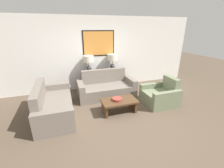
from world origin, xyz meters
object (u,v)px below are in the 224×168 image
(table_lamp_left, at_px, (88,61))
(couch_by_back_wall, at_px, (106,88))
(table_lamp_right, at_px, (112,59))
(couch_by_side, at_px, (53,105))
(coffee_table, at_px, (119,103))
(console_table, at_px, (101,80))
(decorative_bowl, at_px, (117,99))
(armchair_near_back_wall, at_px, (161,95))

(table_lamp_left, relative_size, couch_by_back_wall, 0.31)
(table_lamp_right, xyz_separation_m, couch_by_side, (-2.15, -1.43, -0.84))
(table_lamp_left, height_order, couch_by_back_wall, table_lamp_left)
(coffee_table, bearing_deg, table_lamp_right, 77.41)
(console_table, distance_m, table_lamp_right, 0.89)
(console_table, distance_m, table_lamp_left, 0.89)
(couch_by_side, bearing_deg, decorative_bowl, -13.40)
(table_lamp_right, relative_size, decorative_bowl, 2.11)
(table_lamp_left, bearing_deg, coffee_table, -75.15)
(couch_by_back_wall, relative_size, coffee_table, 1.97)
(armchair_near_back_wall, bearing_deg, couch_by_side, 174.09)
(table_lamp_left, relative_size, decorative_bowl, 2.11)
(couch_by_back_wall, bearing_deg, console_table, 90.00)
(table_lamp_right, bearing_deg, armchair_near_back_wall, -60.40)
(armchair_near_back_wall, bearing_deg, console_table, 129.50)
(table_lamp_right, height_order, couch_by_back_wall, table_lamp_right)
(table_lamp_left, bearing_deg, couch_by_side, -131.11)
(table_lamp_left, height_order, armchair_near_back_wall, table_lamp_left)
(table_lamp_left, height_order, table_lamp_right, same)
(decorative_bowl, distance_m, armchair_near_back_wall, 1.48)
(couch_by_side, xyz_separation_m, decorative_bowl, (1.69, -0.40, 0.11))
(console_table, bearing_deg, armchair_near_back_wall, -50.50)
(table_lamp_right, height_order, armchair_near_back_wall, table_lamp_right)
(couch_by_side, relative_size, armchair_near_back_wall, 2.04)
(console_table, relative_size, table_lamp_right, 2.42)
(decorative_bowl, bearing_deg, console_table, 89.49)
(coffee_table, relative_size, armchair_near_back_wall, 1.03)
(console_table, xyz_separation_m, decorative_bowl, (-0.02, -1.84, 0.04))
(couch_by_side, bearing_deg, table_lamp_right, 33.66)
(couch_by_back_wall, bearing_deg, couch_by_side, -156.33)
(couch_by_back_wall, height_order, armchair_near_back_wall, couch_by_back_wall)
(table_lamp_left, xyz_separation_m, couch_by_back_wall, (0.45, -0.69, -0.84))
(table_lamp_right, bearing_deg, console_table, 180.00)
(table_lamp_right, distance_m, decorative_bowl, 2.03)
(table_lamp_right, relative_size, armchair_near_back_wall, 0.63)
(console_table, relative_size, coffee_table, 1.46)
(console_table, height_order, decorative_bowl, console_table)
(couch_by_side, height_order, coffee_table, couch_by_side)
(decorative_bowl, relative_size, armchair_near_back_wall, 0.30)
(decorative_bowl, bearing_deg, table_lamp_left, 103.32)
(couch_by_back_wall, bearing_deg, coffee_table, -88.10)
(table_lamp_left, bearing_deg, console_table, 0.00)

